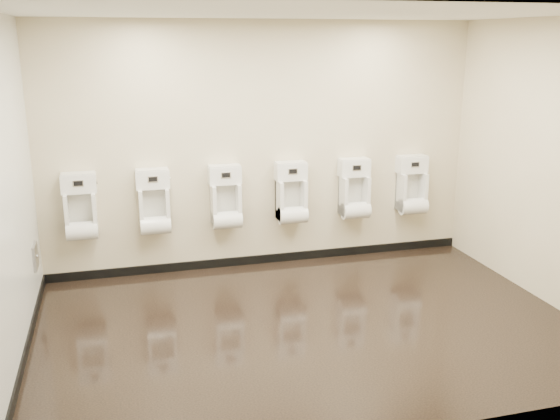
# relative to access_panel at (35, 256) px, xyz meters

# --- Properties ---
(ground) EXTENTS (5.00, 3.50, 0.00)m
(ground) POSITION_rel_access_panel_xyz_m (2.48, -1.20, -0.50)
(ground) COLOR black
(ground) RESTS_ON ground
(ceiling) EXTENTS (5.00, 3.50, 0.00)m
(ceiling) POSITION_rel_access_panel_xyz_m (2.48, -1.20, 2.30)
(ceiling) COLOR silver
(back_wall) EXTENTS (5.00, 0.02, 2.80)m
(back_wall) POSITION_rel_access_panel_xyz_m (2.48, 0.55, 0.90)
(back_wall) COLOR beige
(back_wall) RESTS_ON ground
(front_wall) EXTENTS (5.00, 0.02, 2.80)m
(front_wall) POSITION_rel_access_panel_xyz_m (2.48, -2.95, 0.90)
(front_wall) COLOR beige
(front_wall) RESTS_ON ground
(left_wall) EXTENTS (0.02, 3.50, 2.80)m
(left_wall) POSITION_rel_access_panel_xyz_m (-0.02, -1.20, 0.90)
(left_wall) COLOR beige
(left_wall) RESTS_ON ground
(right_wall) EXTENTS (0.02, 3.50, 2.80)m
(right_wall) POSITION_rel_access_panel_xyz_m (4.98, -1.20, 0.90)
(right_wall) COLOR beige
(right_wall) RESTS_ON ground
(tile_overlay_left) EXTENTS (0.01, 3.50, 2.80)m
(tile_overlay_left) POSITION_rel_access_panel_xyz_m (-0.01, -1.20, 0.90)
(tile_overlay_left) COLOR white
(tile_overlay_left) RESTS_ON ground
(skirting_back) EXTENTS (5.00, 0.02, 0.10)m
(skirting_back) POSITION_rel_access_panel_xyz_m (2.48, 0.54, -0.45)
(skirting_back) COLOR black
(skirting_back) RESTS_ON ground
(skirting_left) EXTENTS (0.02, 3.50, 0.10)m
(skirting_left) POSITION_rel_access_panel_xyz_m (-0.01, -1.20, -0.45)
(skirting_left) COLOR black
(skirting_left) RESTS_ON ground
(access_panel) EXTENTS (0.04, 0.25, 0.25)m
(access_panel) POSITION_rel_access_panel_xyz_m (0.00, 0.00, 0.00)
(access_panel) COLOR #9E9EA3
(access_panel) RESTS_ON left_wall
(urinal_0) EXTENTS (0.37, 0.28, 0.69)m
(urinal_0) POSITION_rel_access_panel_xyz_m (0.44, 0.43, 0.32)
(urinal_0) COLOR silver
(urinal_0) RESTS_ON back_wall
(urinal_1) EXTENTS (0.37, 0.28, 0.69)m
(urinal_1) POSITION_rel_access_panel_xyz_m (1.21, 0.43, 0.32)
(urinal_1) COLOR silver
(urinal_1) RESTS_ON back_wall
(urinal_2) EXTENTS (0.37, 0.28, 0.69)m
(urinal_2) POSITION_rel_access_panel_xyz_m (2.01, 0.43, 0.32)
(urinal_2) COLOR silver
(urinal_2) RESTS_ON back_wall
(urinal_3) EXTENTS (0.37, 0.28, 0.69)m
(urinal_3) POSITION_rel_access_panel_xyz_m (2.78, 0.43, 0.32)
(urinal_3) COLOR silver
(urinal_3) RESTS_ON back_wall
(urinal_4) EXTENTS (0.37, 0.28, 0.69)m
(urinal_4) POSITION_rel_access_panel_xyz_m (3.56, 0.43, 0.32)
(urinal_4) COLOR silver
(urinal_4) RESTS_ON back_wall
(urinal_5) EXTENTS (0.37, 0.28, 0.69)m
(urinal_5) POSITION_rel_access_panel_xyz_m (4.31, 0.43, 0.32)
(urinal_5) COLOR silver
(urinal_5) RESTS_ON back_wall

